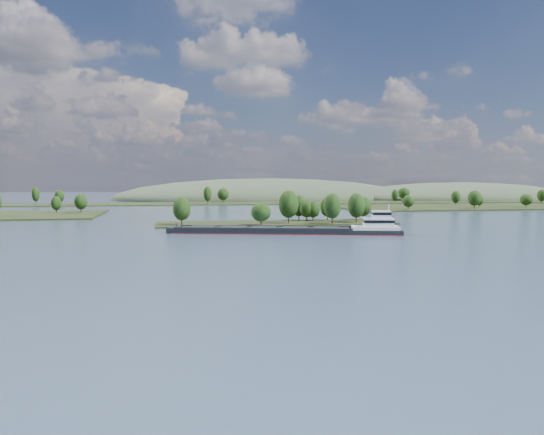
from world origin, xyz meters
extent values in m
plane|color=#3C4D68|center=(0.00, 120.00, 0.00)|extent=(1800.00, 1800.00, 0.00)
cube|color=black|center=(0.00, 180.00, 0.00)|extent=(100.00, 30.00, 1.20)
cylinder|color=black|center=(21.27, 167.65, 2.66)|extent=(0.50, 0.50, 4.11)
ellipsoid|color=black|center=(21.27, 167.65, 7.89)|extent=(7.28, 7.28, 10.58)
cylinder|color=black|center=(12.65, 188.94, 2.45)|extent=(0.50, 0.50, 3.69)
ellipsoid|color=black|center=(12.65, 188.94, 7.14)|extent=(7.18, 7.18, 9.50)
cylinder|color=black|center=(4.18, 173.43, 2.84)|extent=(0.50, 0.50, 4.47)
ellipsoid|color=black|center=(4.18, 173.43, 8.53)|extent=(8.49, 8.49, 11.51)
cylinder|color=black|center=(15.24, 185.09, 2.11)|extent=(0.50, 0.50, 3.03)
ellipsoid|color=black|center=(15.24, 185.09, 5.97)|extent=(6.63, 6.63, 7.79)
cylinder|color=black|center=(-8.65, 166.88, 2.05)|extent=(0.50, 0.50, 2.90)
ellipsoid|color=black|center=(-8.65, 166.88, 5.74)|extent=(8.15, 8.15, 7.47)
cylinder|color=black|center=(-39.62, 173.05, 2.42)|extent=(0.50, 0.50, 3.64)
ellipsoid|color=black|center=(-39.62, 173.05, 7.05)|extent=(7.13, 7.13, 9.37)
cylinder|color=black|center=(17.87, 184.46, 2.06)|extent=(0.50, 0.50, 2.92)
ellipsoid|color=black|center=(17.87, 184.46, 5.78)|extent=(6.11, 6.11, 7.52)
cylinder|color=black|center=(41.89, 185.72, 2.31)|extent=(0.50, 0.50, 3.41)
ellipsoid|color=black|center=(41.89, 185.72, 6.65)|extent=(7.11, 7.11, 8.78)
cylinder|color=black|center=(33.30, 171.87, 2.63)|extent=(0.50, 0.50, 4.07)
ellipsoid|color=black|center=(33.30, 171.87, 7.80)|extent=(7.43, 7.43, 10.46)
cylinder|color=black|center=(25.17, 186.49, 2.30)|extent=(0.50, 0.50, 3.39)
ellipsoid|color=black|center=(25.17, 186.49, 6.61)|extent=(6.82, 6.82, 8.73)
cylinder|color=black|center=(-92.04, 270.00, 2.51)|extent=(0.50, 0.50, 3.43)
ellipsoid|color=black|center=(-92.04, 270.00, 6.87)|extent=(7.14, 7.14, 8.82)
cylinder|color=black|center=(-104.67, 268.24, 2.34)|extent=(0.50, 0.50, 3.09)
ellipsoid|color=black|center=(-104.67, 268.24, 6.27)|extent=(5.54, 5.54, 7.94)
cylinder|color=black|center=(103.07, 266.76, 2.24)|extent=(0.50, 0.50, 2.89)
ellipsoid|color=black|center=(103.07, 266.76, 5.91)|extent=(7.22, 7.22, 7.42)
cylinder|color=black|center=(194.46, 277.31, 2.27)|extent=(0.50, 0.50, 2.94)
ellipsoid|color=black|center=(194.46, 277.31, 6.00)|extent=(8.50, 8.50, 7.55)
cylinder|color=black|center=(148.88, 266.67, 2.73)|extent=(0.50, 0.50, 3.85)
ellipsoid|color=black|center=(148.88, 266.67, 7.63)|extent=(8.63, 8.63, 9.91)
cylinder|color=black|center=(160.72, 279.90, 2.24)|extent=(0.50, 0.50, 2.88)
ellipsoid|color=black|center=(160.72, 279.90, 5.90)|extent=(5.70, 5.70, 7.40)
cylinder|color=black|center=(165.41, 317.06, 2.54)|extent=(0.50, 0.50, 3.47)
ellipsoid|color=black|center=(165.41, 317.06, 6.95)|extent=(6.83, 6.83, 8.92)
cylinder|color=black|center=(247.31, 328.76, 2.66)|extent=(0.50, 0.50, 3.72)
ellipsoid|color=black|center=(247.31, 328.76, 7.39)|extent=(7.23, 7.23, 9.57)
cube|color=black|center=(0.00, 400.00, 0.00)|extent=(900.00, 60.00, 1.20)
cylinder|color=black|center=(-144.48, 400.07, 2.85)|extent=(0.50, 0.50, 4.51)
ellipsoid|color=black|center=(-144.48, 400.07, 8.58)|extent=(5.81, 5.81, 11.59)
cylinder|color=black|center=(146.97, 382.25, 2.43)|extent=(0.50, 0.50, 3.67)
ellipsoid|color=black|center=(146.97, 382.25, 7.10)|extent=(6.15, 6.15, 9.43)
cylinder|color=black|center=(2.15, 404.51, 2.64)|extent=(0.50, 0.50, 4.07)
ellipsoid|color=black|center=(2.15, 404.51, 7.81)|extent=(9.58, 9.58, 10.47)
cylinder|color=black|center=(170.51, 414.70, 2.64)|extent=(0.50, 0.50, 4.09)
ellipsoid|color=black|center=(170.51, 414.70, 7.84)|extent=(10.61, 10.61, 10.51)
cylinder|color=black|center=(-126.43, 396.68, 2.46)|extent=(0.50, 0.50, 3.72)
ellipsoid|color=black|center=(-126.43, 396.68, 7.19)|extent=(7.40, 7.40, 9.56)
cylinder|color=black|center=(56.35, 387.80, 2.30)|extent=(0.50, 0.50, 3.39)
ellipsoid|color=black|center=(56.35, 387.80, 6.61)|extent=(7.24, 7.24, 8.72)
cylinder|color=black|center=(-12.81, 380.65, 2.90)|extent=(0.50, 0.50, 4.60)
ellipsoid|color=black|center=(-12.81, 380.65, 8.74)|extent=(6.55, 6.55, 11.82)
ellipsoid|color=#3A4831|center=(260.00, 470.00, 0.00)|extent=(260.00, 140.00, 36.00)
ellipsoid|color=#3A4831|center=(60.00, 500.00, 0.00)|extent=(320.00, 160.00, 44.00)
cube|color=black|center=(-5.31, 136.83, 0.49)|extent=(77.79, 31.87, 2.15)
cube|color=maroon|center=(-5.31, 136.83, 0.05)|extent=(78.03, 32.11, 0.24)
cube|color=black|center=(-11.43, 143.68, 1.86)|extent=(58.22, 17.81, 0.78)
cube|color=black|center=(-14.19, 134.49, 1.86)|extent=(58.22, 17.81, 0.78)
cube|color=black|center=(-12.81, 139.08, 1.71)|extent=(58.76, 25.31, 0.29)
cube|color=black|center=(-33.43, 145.27, 2.01)|extent=(10.74, 10.22, 0.34)
cube|color=black|center=(-23.12, 142.18, 2.01)|extent=(10.74, 10.22, 0.34)
cube|color=black|center=(-12.81, 139.08, 2.01)|extent=(10.74, 10.22, 0.34)
cube|color=black|center=(-2.50, 135.99, 2.01)|extent=(10.74, 10.22, 0.34)
cube|color=black|center=(7.81, 132.90, 2.01)|extent=(10.74, 10.22, 0.34)
cube|color=black|center=(-43.27, 148.22, 0.88)|extent=(5.34, 9.28, 1.96)
cylinder|color=black|center=(-42.33, 147.94, 2.25)|extent=(0.29, 0.29, 2.15)
cube|color=white|center=(23.74, 128.12, 2.15)|extent=(17.70, 13.50, 1.17)
cube|color=white|center=(24.68, 127.84, 4.11)|extent=(11.62, 10.31, 2.94)
cube|color=black|center=(24.68, 127.84, 4.50)|extent=(11.87, 10.55, 0.88)
cube|color=white|center=(25.61, 127.55, 6.65)|extent=(7.31, 7.31, 2.15)
cube|color=black|center=(25.61, 127.55, 7.05)|extent=(7.55, 7.55, 0.78)
cube|color=white|center=(25.61, 127.55, 7.83)|extent=(7.80, 7.80, 0.20)
cylinder|color=white|center=(27.96, 126.85, 9.00)|extent=(0.24, 0.24, 2.54)
cylinder|color=black|center=(22.71, 131.49, 8.02)|extent=(0.61, 0.61, 1.17)
camera|label=1|loc=(-46.31, -40.28, 17.42)|focal=35.00mm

